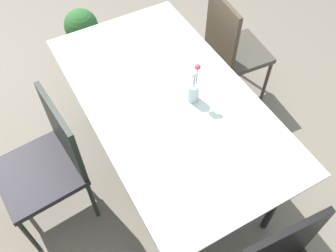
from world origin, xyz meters
name	(u,v)px	position (x,y,z in m)	size (l,w,h in m)	color
ground_plane	(165,161)	(0.00, 0.00, 0.00)	(12.00, 12.00, 0.00)	#756B5B
dining_table	(168,104)	(-0.05, 0.00, 0.72)	(1.69, 0.94, 0.77)	silver
chair_far_side	(48,161)	(0.05, 0.76, 0.53)	(0.51, 0.51, 0.94)	black
chair_near_right	(232,47)	(0.34, -0.76, 0.55)	(0.44, 0.44, 0.97)	#464137
flower_vase	(194,88)	(-0.12, -0.12, 0.86)	(0.07, 0.07, 0.26)	silver
potted_plant	(83,35)	(1.37, 0.08, 0.27)	(0.29, 0.29, 0.51)	gray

